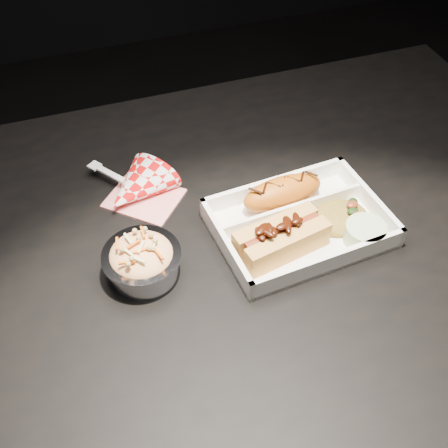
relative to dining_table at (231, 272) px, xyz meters
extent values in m
cube|color=black|center=(0.00, 0.00, -0.68)|extent=(4.00, 4.00, 0.05)
cube|color=black|center=(0.00, 0.00, 0.08)|extent=(1.20, 0.80, 0.03)
cylinder|color=black|center=(0.55, 0.35, -0.30)|extent=(0.05, 0.05, 0.72)
cube|color=white|center=(0.10, -0.03, 0.09)|extent=(0.26, 0.20, 0.01)
cube|color=white|center=(0.09, 0.06, 0.11)|extent=(0.25, 0.03, 0.04)
cube|color=white|center=(0.11, -0.11, 0.11)|extent=(0.25, 0.03, 0.04)
cube|color=white|center=(-0.02, -0.04, 0.11)|extent=(0.02, 0.18, 0.04)
cube|color=white|center=(0.22, -0.02, 0.11)|extent=(0.02, 0.18, 0.04)
cube|color=white|center=(0.10, 0.00, 0.11)|extent=(0.23, 0.02, 0.03)
ellipsoid|color=#BE5E13|center=(0.09, 0.03, 0.12)|extent=(0.14, 0.06, 0.05)
cube|color=gold|center=(0.06, -0.07, 0.12)|extent=(0.14, 0.05, 0.04)
cube|color=gold|center=(0.05, -0.04, 0.12)|extent=(0.14, 0.05, 0.04)
cylinder|color=maroon|center=(0.06, -0.05, 0.13)|extent=(0.12, 0.05, 0.03)
ellipsoid|color=olive|center=(0.16, -0.03, 0.11)|extent=(0.10, 0.08, 0.03)
cylinder|color=#B1CB9A|center=(0.18, -0.08, 0.11)|extent=(0.06, 0.06, 0.03)
cylinder|color=silver|center=(-0.14, -0.03, 0.11)|extent=(0.10, 0.10, 0.04)
cylinder|color=silver|center=(-0.14, -0.03, 0.13)|extent=(0.11, 0.11, 0.01)
ellipsoid|color=beige|center=(-0.14, -0.03, 0.13)|extent=(0.09, 0.09, 0.04)
cube|color=red|center=(-0.11, 0.12, 0.09)|extent=(0.14, 0.14, 0.00)
cone|color=red|center=(-0.12, 0.13, 0.11)|extent=(0.15, 0.15, 0.10)
cube|color=white|center=(-0.15, 0.17, 0.11)|extent=(0.04, 0.05, 0.00)
cube|color=white|center=(-0.17, 0.20, 0.11)|extent=(0.03, 0.03, 0.00)
camera|label=1|loc=(-0.20, -0.54, 0.72)|focal=45.00mm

